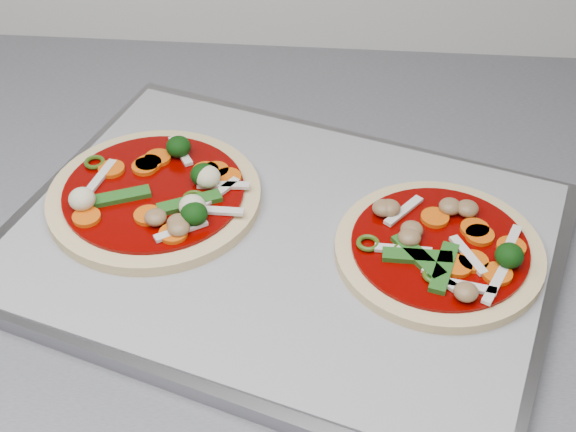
{
  "coord_description": "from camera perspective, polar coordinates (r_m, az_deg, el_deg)",
  "views": [
    {
      "loc": [
        0.61,
        0.72,
        1.4
      ],
      "look_at": [
        0.57,
        1.25,
        0.93
      ],
      "focal_mm": 50.0,
      "sensor_mm": 36.0,
      "label": 1
    }
  ],
  "objects": [
    {
      "name": "baking_tray",
      "position": [
        0.72,
        -0.49,
        -1.91
      ],
      "size": [
        0.56,
        0.48,
        0.02
      ],
      "primitive_type": "cube",
      "rotation": [
        0.0,
        0.0,
        -0.32
      ],
      "color": "gray",
      "rests_on": "countertop"
    },
    {
      "name": "parchment",
      "position": [
        0.71,
        -0.49,
        -1.4
      ],
      "size": [
        0.53,
        0.45,
        0.0
      ],
      "primitive_type": "cube",
      "rotation": [
        0.0,
        0.0,
        -0.3
      ],
      "color": "#939399",
      "rests_on": "baking_tray"
    },
    {
      "name": "pizza_left",
      "position": [
        0.75,
        -9.25,
        1.52
      ],
      "size": [
        0.28,
        0.28,
        0.03
      ],
      "rotation": [
        0.0,
        0.0,
        -0.69
      ],
      "color": "#E0BE86",
      "rests_on": "parchment"
    },
    {
      "name": "pizza_right",
      "position": [
        0.7,
        10.79,
        -2.3
      ],
      "size": [
        0.23,
        0.23,
        0.03
      ],
      "rotation": [
        0.0,
        0.0,
        -0.39
      ],
      "color": "#E0BE86",
      "rests_on": "parchment"
    }
  ]
}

